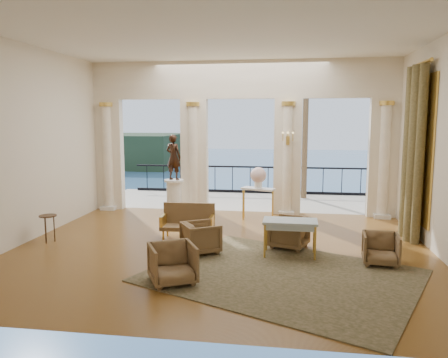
% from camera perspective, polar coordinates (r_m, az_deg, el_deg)
% --- Properties ---
extents(floor, '(9.00, 9.00, 0.00)m').
position_cam_1_polar(floor, '(9.63, -0.42, -9.12)').
color(floor, '#542E0A').
rests_on(floor, ground).
extents(room_walls, '(9.00, 9.00, 9.00)m').
position_cam_1_polar(room_walls, '(8.11, -1.65, 8.32)').
color(room_walls, '#F3E5CC').
rests_on(room_walls, ground).
extents(arcade, '(9.00, 0.56, 4.50)m').
position_cam_1_polar(arcade, '(13.01, 2.15, 6.83)').
color(arcade, beige).
rests_on(arcade, ground).
extents(terrace, '(10.00, 3.60, 0.10)m').
position_cam_1_polar(terrace, '(15.24, 2.90, -2.99)').
color(terrace, '#B4AC98').
rests_on(terrace, ground).
extents(balustrade, '(9.00, 0.06, 1.03)m').
position_cam_1_polar(balustrade, '(16.74, 3.43, -0.43)').
color(balustrade, black).
rests_on(balustrade, terrace).
extents(palm_tree, '(2.00, 2.00, 4.50)m').
position_cam_1_polar(palm_tree, '(15.77, 10.72, 12.36)').
color(palm_tree, '#4C3823').
rests_on(palm_tree, terrace).
extents(headland, '(22.00, 18.00, 6.00)m').
position_cam_1_polar(headland, '(85.31, -13.32, 3.71)').
color(headland, black).
rests_on(headland, sea).
extents(sea, '(160.00, 160.00, 0.00)m').
position_cam_1_polar(sea, '(69.68, 7.11, 0.50)').
color(sea, '#275880').
rests_on(sea, ground).
extents(curtain, '(0.33, 1.40, 4.09)m').
position_cam_1_polar(curtain, '(11.02, 23.49, 3.07)').
color(curtain, '#4C4624').
rests_on(curtain, ground).
extents(window_frame, '(0.04, 1.60, 3.40)m').
position_cam_1_polar(window_frame, '(11.06, 24.44, 3.46)').
color(window_frame, gold).
rests_on(window_frame, room_walls).
extents(wall_sconce, '(0.30, 0.11, 0.33)m').
position_cam_1_polar(wall_sconce, '(12.63, 8.34, 5.11)').
color(wall_sconce, gold).
rests_on(wall_sconce, arcade).
extents(rug, '(5.54, 5.05, 0.02)m').
position_cam_1_polar(rug, '(8.13, 7.64, -12.39)').
color(rug, '#32381D').
rests_on(rug, ground).
extents(armchair_a, '(0.99, 0.97, 0.77)m').
position_cam_1_polar(armchair_a, '(7.66, -6.74, -10.68)').
color(armchair_a, '#4D3D1F').
rests_on(armchair_a, ground).
extents(armchair_b, '(0.72, 0.68, 0.68)m').
position_cam_1_polar(armchair_b, '(9.09, 19.80, -8.39)').
color(armchair_b, '#4D3D1F').
rests_on(armchair_b, ground).
extents(armchair_c, '(0.89, 0.92, 0.76)m').
position_cam_1_polar(armchair_c, '(9.72, 8.47, -6.73)').
color(armchair_c, '#4D3D1F').
rests_on(armchair_c, ground).
extents(armchair_d, '(0.93, 0.95, 0.73)m').
position_cam_1_polar(armchair_d, '(9.28, -3.03, -7.47)').
color(armchair_d, '#4D3D1F').
rests_on(armchair_d, ground).
extents(settee, '(1.26, 0.57, 0.82)m').
position_cam_1_polar(settee, '(10.43, -4.71, -5.51)').
color(settee, '#4D3D1F').
rests_on(settee, ground).
extents(game_table, '(1.11, 0.62, 0.76)m').
position_cam_1_polar(game_table, '(9.10, 8.63, -5.81)').
color(game_table, '#A7C4D0').
rests_on(game_table, ground).
extents(pedestal, '(0.59, 0.59, 1.08)m').
position_cam_1_polar(pedestal, '(12.71, -6.53, -2.59)').
color(pedestal, silver).
rests_on(pedestal, ground).
extents(statue, '(0.55, 0.45, 1.29)m').
position_cam_1_polar(statue, '(12.55, -6.61, 2.85)').
color(statue, '#301E15').
rests_on(statue, pedestal).
extents(console_table, '(1.00, 0.67, 0.88)m').
position_cam_1_polar(console_table, '(12.36, 4.48, -1.87)').
color(console_table, silver).
rests_on(console_table, ground).
extents(urn, '(0.44, 0.44, 0.59)m').
position_cam_1_polar(urn, '(12.29, 4.51, 0.37)').
color(urn, white).
rests_on(urn, console_table).
extents(side_table, '(0.39, 0.39, 0.63)m').
position_cam_1_polar(side_table, '(10.80, -22.01, -4.87)').
color(side_table, black).
rests_on(side_table, ground).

